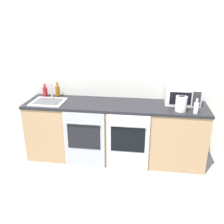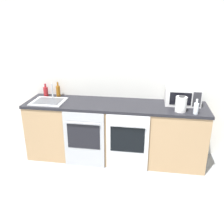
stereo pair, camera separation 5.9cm
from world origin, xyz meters
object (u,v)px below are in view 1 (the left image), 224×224
at_px(kettle, 181,104).
at_px(sink, 48,101).
at_px(oven_left, 84,140).
at_px(bottle_clear, 196,108).
at_px(oven_right, 128,143).
at_px(bottle_amber, 58,91).
at_px(bottle_red, 45,91).
at_px(microwave, 182,95).

distance_m(kettle, sink, 1.98).
xyz_separation_m(oven_left, bottle_clear, (1.55, 0.10, 0.56)).
distance_m(oven_right, bottle_clear, 1.07).
bearing_deg(kettle, bottle_amber, 167.94).
height_order(kettle, sink, sink).
bearing_deg(oven_left, bottle_red, 144.21).
distance_m(microwave, bottle_amber, 1.98).
bearing_deg(bottle_clear, microwave, 109.93).
distance_m(oven_left, bottle_clear, 1.65).
relative_size(oven_left, bottle_clear, 4.17).
bearing_deg(bottle_clear, oven_left, -176.47).
bearing_deg(bottle_amber, bottle_clear, -12.77).
relative_size(bottle_amber, sink, 0.49).
xyz_separation_m(microwave, kettle, (-0.05, -0.32, -0.03)).
bearing_deg(bottle_amber, oven_right, -25.44).
xyz_separation_m(bottle_red, bottle_clear, (2.33, -0.47, 0.00)).
xyz_separation_m(oven_left, microwave, (1.41, 0.49, 0.61)).
bearing_deg(sink, oven_right, -12.15).
height_order(oven_right, kettle, kettle).
xyz_separation_m(microwave, sink, (-2.03, -0.22, -0.12)).
bearing_deg(bottle_amber, sink, -98.76).
bearing_deg(sink, bottle_clear, -4.62).
height_order(microwave, bottle_amber, microwave).
bearing_deg(bottle_red, oven_right, -21.51).
bearing_deg(oven_left, oven_right, 0.00).
bearing_deg(bottle_amber, oven_left, -45.45).
height_order(oven_left, bottle_red, bottle_red).
relative_size(oven_right, bottle_amber, 3.66).
height_order(microwave, kettle, microwave).
relative_size(microwave, bottle_clear, 2.40).
distance_m(bottle_red, sink, 0.34).
bearing_deg(microwave, bottle_red, 178.06).
bearing_deg(kettle, microwave, 80.82).
bearing_deg(bottle_clear, bottle_red, 168.72).
distance_m(microwave, kettle, 0.33).
xyz_separation_m(bottle_amber, bottle_clear, (2.12, -0.48, -0.01)).
relative_size(microwave, kettle, 2.27).
height_order(bottle_amber, bottle_clear, bottle_amber).
relative_size(bottle_red, kettle, 0.93).
relative_size(microwave, bottle_amber, 2.11).
bearing_deg(bottle_clear, kettle, 160.38).
xyz_separation_m(oven_left, oven_right, (0.65, 0.00, 0.00)).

